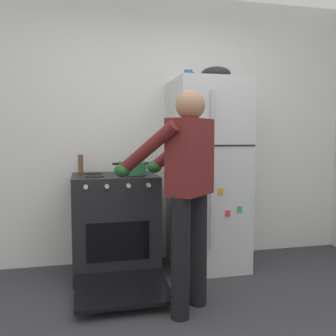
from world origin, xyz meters
The scene contains 8 objects.
kitchen_wall_back centered at (0.00, 1.95, 1.35)m, with size 6.00×0.10×2.70m, color white.
refrigerator centered at (0.48, 1.57, 0.91)m, with size 0.68×0.72×1.81m.
stove_range centered at (-0.42, 1.55, 0.45)m, with size 0.76×1.23×0.93m.
person_cook centered at (0.01, 0.71, 0.96)m, with size 0.72×0.76×1.60m.
red_pot centered at (-0.26, 1.52, 0.99)m, with size 0.36×0.26×0.12m.
coffee_mug centered at (0.30, 1.62, 1.86)m, with size 0.11×0.08×0.10m.
pepper_mill centered at (-0.72, 1.77, 1.02)m, with size 0.05×0.05×0.17m, color brown.
mixing_bowl centered at (0.56, 1.57, 1.88)m, with size 0.28×0.28×0.13m, color black.
Camera 1 is at (-0.70, -1.81, 1.27)m, focal length 39.28 mm.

